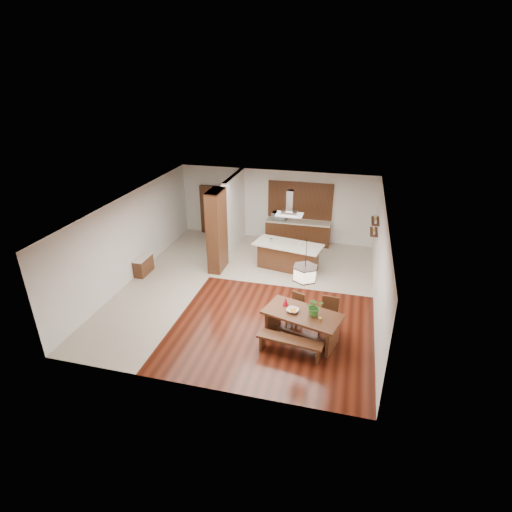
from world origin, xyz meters
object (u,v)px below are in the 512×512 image
(microwave, at_px, (279,216))
(dining_table, at_px, (302,320))
(fruit_bowl, at_px, (293,310))
(dining_chair_right, at_px, (328,317))
(kitchen_island, at_px, (288,256))
(dining_bench, at_px, (290,346))
(range_hood, at_px, (290,203))
(foliage_plant, at_px, (315,307))
(dining_chair_left, at_px, (295,309))
(hallway_console, at_px, (143,265))
(island_cup, at_px, (300,245))
(pendant_lantern, at_px, (305,264))

(microwave, bearing_deg, dining_table, -63.94)
(dining_table, distance_m, microwave, 6.64)
(fruit_bowl, bearing_deg, microwave, 104.30)
(dining_chair_right, bearing_deg, kitchen_island, 121.39)
(dining_bench, bearing_deg, microwave, 103.45)
(dining_chair_right, bearing_deg, fruit_bowl, -148.62)
(dining_table, xyz_separation_m, range_hood, (-1.08, 3.99, 1.86))
(fruit_bowl, bearing_deg, dining_bench, -84.62)
(dining_chair_right, distance_m, fruit_bowl, 1.07)
(kitchen_island, bearing_deg, range_hood, 100.49)
(dining_bench, relative_size, foliage_plant, 3.41)
(dining_chair_left, relative_size, kitchen_island, 0.35)
(dining_chair_left, xyz_separation_m, kitchen_island, (-0.78, 3.27, 0.06))
(dining_bench, xyz_separation_m, kitchen_island, (-0.88, 4.68, 0.27))
(hallway_console, distance_m, fruit_bowl, 6.14)
(dining_chair_left, relative_size, microwave, 1.57)
(foliage_plant, bearing_deg, island_cup, 103.65)
(dining_bench, bearing_deg, dining_chair_right, 53.30)
(foliage_plant, relative_size, kitchen_island, 0.20)
(dining_table, bearing_deg, dining_chair_left, 113.15)
(hallway_console, xyz_separation_m, fruit_bowl, (5.64, -2.37, 0.55))
(dining_table, relative_size, kitchen_island, 0.87)
(hallway_console, bearing_deg, foliage_plant, -21.02)
(range_hood, height_order, microwave, range_hood)
(hallway_console, height_order, dining_chair_left, dining_chair_left)
(foliage_plant, bearing_deg, range_hood, 108.99)
(fruit_bowl, bearing_deg, dining_chair_left, 93.48)
(dining_chair_right, relative_size, kitchen_island, 0.41)
(dining_bench, distance_m, island_cup, 4.69)
(kitchen_island, distance_m, range_hood, 1.96)
(hallway_console, height_order, dining_chair_right, dining_chair_right)
(hallway_console, xyz_separation_m, pendant_lantern, (5.90, -2.37, 1.93))
(kitchen_island, bearing_deg, dining_bench, -68.81)
(microwave, bearing_deg, foliage_plant, -61.55)
(hallway_console, bearing_deg, range_hood, 18.57)
(dining_chair_right, xyz_separation_m, pendant_lantern, (-0.64, -0.44, 1.73))
(hallway_console, xyz_separation_m, range_hood, (4.82, 1.62, 2.15))
(dining_chair_right, xyz_separation_m, microwave, (-2.52, 5.90, 0.59))
(dining_chair_left, distance_m, dining_chair_right, 0.99)
(dining_bench, distance_m, fruit_bowl, 0.93)
(fruit_bowl, relative_size, island_cup, 2.71)
(dining_chair_right, bearing_deg, dining_chair_left, 169.28)
(dining_bench, relative_size, range_hood, 1.86)
(dining_table, xyz_separation_m, dining_bench, (-0.20, -0.69, -0.37))
(pendant_lantern, bearing_deg, microwave, 106.51)
(dining_chair_left, bearing_deg, island_cup, 118.17)
(range_hood, bearing_deg, pendant_lantern, -74.83)
(dining_bench, distance_m, dining_chair_left, 1.43)
(fruit_bowl, xyz_separation_m, range_hood, (-0.82, 3.99, 1.60))
(range_hood, bearing_deg, kitchen_island, -90.00)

